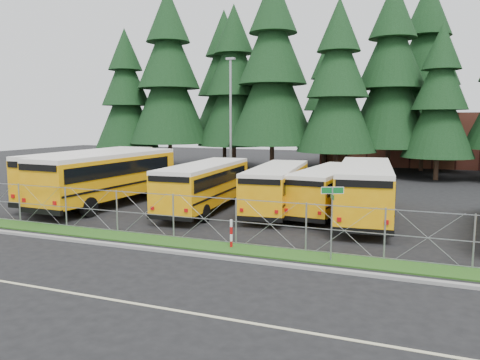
% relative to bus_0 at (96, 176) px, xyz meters
% --- Properties ---
extents(ground, '(120.00, 120.00, 0.00)m').
position_rel_bus_0_xyz_m(ground, '(13.54, -5.72, -1.63)').
color(ground, black).
rests_on(ground, ground).
extents(curb, '(50.00, 0.25, 0.12)m').
position_rel_bus_0_xyz_m(curb, '(13.54, -8.82, -1.57)').
color(curb, gray).
rests_on(curb, ground).
extents(grass_verge, '(50.00, 1.40, 0.06)m').
position_rel_bus_0_xyz_m(grass_verge, '(13.54, -7.42, -1.60)').
color(grass_verge, '#224D16').
rests_on(grass_verge, ground).
extents(road_lane_line, '(50.00, 0.12, 0.01)m').
position_rel_bus_0_xyz_m(road_lane_line, '(13.54, -13.72, -1.62)').
color(road_lane_line, beige).
rests_on(road_lane_line, ground).
extents(chainlink_fence, '(44.00, 0.10, 2.00)m').
position_rel_bus_0_xyz_m(chainlink_fence, '(13.54, -6.72, -0.63)').
color(chainlink_fence, '#989CA1').
rests_on(chainlink_fence, ground).
extents(brick_building, '(22.00, 10.00, 6.00)m').
position_rel_bus_0_xyz_m(brick_building, '(19.54, 34.28, 1.37)').
color(brick_building, brown).
rests_on(brick_building, ground).
extents(bus_0, '(3.18, 12.48, 3.26)m').
position_rel_bus_0_xyz_m(bus_0, '(0.00, 0.00, 0.00)').
color(bus_0, orange).
rests_on(bus_0, ground).
extents(bus_1, '(3.53, 12.51, 3.25)m').
position_rel_bus_0_xyz_m(bus_1, '(1.94, -0.83, -0.00)').
color(bus_1, orange).
rests_on(bus_1, ground).
extents(bus_3, '(3.08, 10.64, 2.76)m').
position_rel_bus_0_xyz_m(bus_3, '(8.15, -0.34, -0.25)').
color(bus_3, orange).
rests_on(bus_3, ground).
extents(bus_4, '(3.32, 10.24, 2.64)m').
position_rel_bus_0_xyz_m(bus_4, '(12.07, 0.88, -0.31)').
color(bus_4, orange).
rests_on(bus_4, ground).
extents(bus_5, '(3.20, 9.95, 2.56)m').
position_rel_bus_0_xyz_m(bus_5, '(14.90, 1.48, -0.35)').
color(bus_5, orange).
rests_on(bus_5, ground).
extents(bus_6, '(3.79, 11.47, 2.95)m').
position_rel_bus_0_xyz_m(bus_6, '(16.96, 0.44, -0.15)').
color(bus_6, orange).
rests_on(bus_6, ground).
extents(street_sign, '(0.78, 0.52, 2.81)m').
position_rel_bus_0_xyz_m(street_sign, '(16.70, -7.59, 0.41)').
color(street_sign, '#989CA1').
rests_on(street_sign, ground).
extents(striped_bollard, '(0.11, 0.11, 1.20)m').
position_rel_bus_0_xyz_m(striped_bollard, '(12.56, -7.32, -1.03)').
color(striped_bollard, '#B20C0C').
rests_on(striped_bollard, ground).
extents(light_standard, '(0.70, 0.35, 10.14)m').
position_rel_bus_0_xyz_m(light_standard, '(5.12, 10.56, 3.87)').
color(light_standard, '#989CA1').
rests_on(light_standard, ground).
extents(conifer_0, '(6.77, 6.77, 14.98)m').
position_rel_bus_0_xyz_m(conifer_0, '(-10.64, 18.86, 5.86)').
color(conifer_0, black).
rests_on(conifer_0, ground).
extents(conifer_1, '(8.51, 8.51, 18.81)m').
position_rel_bus_0_xyz_m(conifer_1, '(-5.58, 19.35, 7.78)').
color(conifer_1, black).
rests_on(conifer_1, ground).
extents(conifer_2, '(7.71, 7.71, 17.06)m').
position_rel_bus_0_xyz_m(conifer_2, '(0.98, 21.42, 6.90)').
color(conifer_2, black).
rests_on(conifer_2, ground).
extents(conifer_3, '(8.62, 8.62, 19.07)m').
position_rel_bus_0_xyz_m(conifer_3, '(5.84, 19.41, 7.91)').
color(conifer_3, black).
rests_on(conifer_3, ground).
extents(conifer_4, '(7.21, 7.21, 15.95)m').
position_rel_bus_0_xyz_m(conifer_4, '(12.32, 18.23, 6.35)').
color(conifer_4, black).
rests_on(conifer_4, ground).
extents(conifer_5, '(8.11, 8.11, 17.93)m').
position_rel_bus_0_xyz_m(conifer_5, '(16.62, 21.71, 7.34)').
color(conifer_5, black).
rests_on(conifer_5, ground).
extents(conifer_6, '(6.08, 6.08, 13.45)m').
position_rel_bus_0_xyz_m(conifer_6, '(20.85, 19.49, 5.09)').
color(conifer_6, black).
rests_on(conifer_6, ground).
extents(conifer_10, '(7.98, 7.98, 17.64)m').
position_rel_bus_0_xyz_m(conifer_10, '(-2.01, 25.79, 7.19)').
color(conifer_10, black).
rests_on(conifer_10, ground).
extents(conifer_11, '(6.27, 6.27, 13.87)m').
position_rel_bus_0_xyz_m(conifer_11, '(9.13, 28.80, 5.31)').
color(conifer_11, black).
rests_on(conifer_11, ground).
extents(conifer_12, '(8.68, 8.68, 19.19)m').
position_rel_bus_0_xyz_m(conifer_12, '(19.57, 27.07, 7.97)').
color(conifer_12, black).
rests_on(conifer_12, ground).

